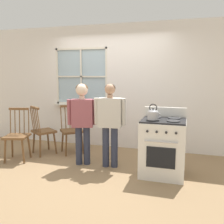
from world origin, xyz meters
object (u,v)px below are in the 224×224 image
object	(u,v)px
kettle	(153,114)
potted_plant	(83,101)
chair_near_wall	(43,132)
chair_center_cluster	(72,131)
stove	(163,147)
person_teen_center	(110,118)
person_elderly_left	(82,116)
chair_by_window	(17,136)

from	to	relation	value
kettle	potted_plant	bearing A→B (deg)	142.87
chair_near_wall	chair_center_cluster	world-z (taller)	same
stove	kettle	world-z (taller)	kettle
person_teen_center	person_elderly_left	bearing A→B (deg)	176.22
chair_near_wall	potted_plant	distance (m)	1.14
kettle	person_teen_center	bearing A→B (deg)	164.41
chair_by_window	potted_plant	size ratio (longest dim) A/B	3.25
chair_center_cluster	person_elderly_left	size ratio (longest dim) A/B	0.68
kettle	chair_by_window	bearing A→B (deg)	179.21
chair_near_wall	kettle	size ratio (longest dim) A/B	4.04
chair_near_wall	potted_plant	world-z (taller)	potted_plant
person_teen_center	stove	world-z (taller)	person_teen_center
person_elderly_left	person_teen_center	xyz separation A→B (m)	(0.51, 0.03, -0.03)
person_teen_center	chair_near_wall	bearing A→B (deg)	161.90
chair_by_window	chair_near_wall	xyz separation A→B (m)	(0.25, 0.48, 0.00)
chair_near_wall	kettle	bearing A→B (deg)	-158.00
stove	chair_near_wall	bearing A→B (deg)	171.15
chair_center_cluster	potted_plant	size ratio (longest dim) A/B	3.25
stove	kettle	bearing A→B (deg)	-140.06
chair_by_window	stove	distance (m)	2.73
person_elderly_left	potted_plant	size ratio (longest dim) A/B	4.81
kettle	stove	bearing A→B (deg)	39.94
chair_center_cluster	person_teen_center	xyz separation A→B (m)	(1.01, -0.54, 0.41)
person_teen_center	potted_plant	world-z (taller)	person_teen_center
person_elderly_left	kettle	bearing A→B (deg)	-26.79
person_elderly_left	stove	distance (m)	1.50
chair_by_window	chair_near_wall	distance (m)	0.54
chair_near_wall	person_elderly_left	bearing A→B (deg)	-163.15
person_teen_center	stove	size ratio (longest dim) A/B	1.36
potted_plant	stove	bearing A→B (deg)	-32.12
potted_plant	person_elderly_left	bearing A→B (deg)	-66.87
chair_near_wall	potted_plant	bearing A→B (deg)	-88.48
chair_near_wall	person_teen_center	world-z (taller)	person_teen_center
chair_center_cluster	potted_plant	world-z (taller)	potted_plant
chair_near_wall	stove	distance (m)	2.50
chair_center_cluster	potted_plant	xyz separation A→B (m)	(0.00, 0.59, 0.57)
person_elderly_left	person_teen_center	distance (m)	0.51
kettle	chair_near_wall	bearing A→B (deg)	167.43
potted_plant	chair_center_cluster	bearing A→B (deg)	-90.24
potted_plant	chair_by_window	bearing A→B (deg)	-121.14
chair_by_window	stove	bearing A→B (deg)	-13.24
person_elderly_left	person_teen_center	bearing A→B (deg)	-15.26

